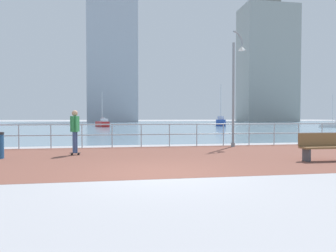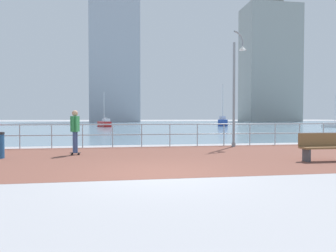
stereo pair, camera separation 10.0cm
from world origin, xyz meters
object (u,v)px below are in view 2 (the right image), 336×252
(skateboarder, at_px, (75,128))
(sailboat_navy, at_px, (223,122))
(sailboat_teal, at_px, (336,124))
(park_bench, at_px, (323,147))
(lamppost, at_px, (236,83))
(sailboat_gray, at_px, (104,124))

(skateboarder, distance_m, sailboat_navy, 39.23)
(sailboat_teal, distance_m, sailboat_navy, 16.25)
(skateboarder, relative_size, sailboat_teal, 0.37)
(park_bench, bearing_deg, sailboat_navy, 75.51)
(sailboat_teal, bearing_deg, park_bench, -129.10)
(skateboarder, distance_m, park_bench, 8.87)
(lamppost, height_order, sailboat_teal, lamppost)
(park_bench, xyz_separation_m, sailboat_teal, (23.08, 28.40, -0.04))
(park_bench, bearing_deg, sailboat_teal, 50.90)
(lamppost, bearing_deg, sailboat_gray, 104.96)
(lamppost, xyz_separation_m, park_bench, (1.02, -5.01, -2.67))
(sailboat_navy, bearing_deg, sailboat_gray, -174.13)
(park_bench, relative_size, sailboat_teal, 0.35)
(lamppost, bearing_deg, sailboat_teal, 44.14)
(lamppost, bearing_deg, park_bench, -78.46)
(sailboat_teal, height_order, sailboat_gray, sailboat_gray)
(skateboarder, height_order, park_bench, skateboarder)
(lamppost, height_order, sailboat_gray, lamppost)
(sailboat_teal, bearing_deg, lamppost, -135.86)
(sailboat_teal, xyz_separation_m, sailboat_gray, (-32.31, 7.31, 0.05))
(park_bench, relative_size, sailboat_gray, 0.31)
(sailboat_teal, bearing_deg, skateboarder, -140.93)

